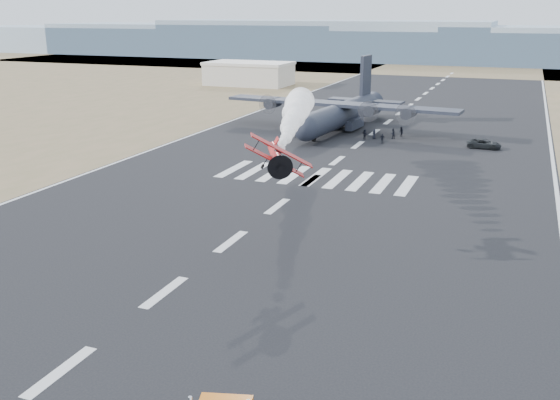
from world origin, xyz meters
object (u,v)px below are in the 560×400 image
Objects in this scene: support_vehicle at (484,144)px; crew_b at (393,134)px; crew_c at (299,128)px; crew_h at (401,132)px; crew_f at (365,134)px; crew_g at (290,129)px; hangar_left at (249,73)px; crew_e at (374,134)px; crew_a at (295,132)px; aerobatic_biplane at (276,156)px; transport_aircraft at (343,112)px; crew_d at (382,138)px.

crew_b reaches higher than support_vehicle.
crew_c is 1.00× the size of crew_h.
crew_f is 0.98× the size of crew_g.
crew_c is at bearing -59.27° from hangar_left.
crew_e is at bearing -105.28° from crew_f.
crew_h is at bearing 46.32° from crew_a.
crew_h is (17.78, 3.20, 0.00)m from crew_c.
crew_b is 1.06× the size of crew_c.
crew_a reaches higher than support_vehicle.
transport_aircraft is (-10.98, 61.11, -5.49)m from aerobatic_biplane.
crew_d is at bearing 99.81° from support_vehicle.
aerobatic_biplane is 54.04m from crew_f.
crew_b is (16.29, 4.51, 0.08)m from crew_a.
aerobatic_biplane is 3.61× the size of crew_a.
crew_e is 0.97× the size of crew_h.
crew_h reaches higher than crew_e.
crew_a reaches higher than crew_d.
crew_a and crew_e have the same top height.
crew_b reaches higher than crew_g.
crew_g is at bearing -35.45° from crew_b.
crew_h is at bearing 109.21° from crew_c.
crew_e is 5.51m from crew_h.
transport_aircraft is 27.16m from support_vehicle.
hangar_left is at bearing -10.30° from crew_f.
crew_b is 4.88m from crew_f.
crew_a is at bearing -58.58° from crew_e.
crew_d is 1.00× the size of crew_e.
crew_d is at bearing 50.81° from crew_e.
transport_aircraft is 10.30m from crew_f.
transport_aircraft is 25.23× the size of crew_g.
crew_c is 18.07m from crew_h.
crew_f reaches higher than crew_d.
support_vehicle is 3.31× the size of crew_d.
transport_aircraft is (45.69, -60.05, -0.14)m from hangar_left.
transport_aircraft reaches higher than aerobatic_biplane.
support_vehicle is at bearing 95.56° from crew_c.
aerobatic_biplane is 3.29× the size of crew_b.
hangar_left is 89.46m from crew_d.
transport_aircraft reaches higher than crew_a.
transport_aircraft reaches higher than crew_h.
crew_a is (39.98, -70.30, -2.60)m from hangar_left.
crew_d is 0.92× the size of crew_g.
crew_d is at bearing -40.75° from transport_aircraft.
crew_e is at bearing 27.56° from crew_g.
crew_h reaches higher than crew_c.
crew_e is (-18.14, 1.26, 0.07)m from support_vehicle.
crew_e is (-2.96, -1.23, -0.08)m from crew_b.
crew_a is at bearing 143.65° from crew_d.
aerobatic_biplane is at bearing -64.94° from hangar_left.
hangar_left is 0.56× the size of transport_aircraft.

